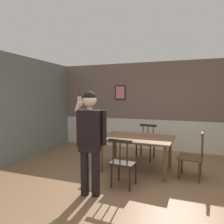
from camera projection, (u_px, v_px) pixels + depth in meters
name	position (u px, v px, depth m)	size (l,w,h in m)	color
ground_plane	(137.00, 188.00, 3.70)	(7.15, 7.15, 0.00)	#846042
room_back_partition	(158.00, 108.00, 6.28)	(6.50, 0.17, 2.71)	#756056
room_left_partition	(0.00, 110.00, 4.66)	(0.13, 5.70, 2.71)	slate
dining_table	(137.00, 141.00, 4.55)	(1.63, 1.11, 0.76)	brown
chair_near_window	(193.00, 156.00, 4.11)	(0.53, 0.53, 0.98)	#513823
chair_by_doorway	(123.00, 162.00, 3.74)	(0.48, 0.48, 0.92)	#2D2319
chair_at_table_head	(146.00, 142.00, 5.39)	(0.52, 0.52, 0.90)	#2D2319
person_figure	(90.00, 136.00, 3.36)	(0.54, 0.27, 1.77)	black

